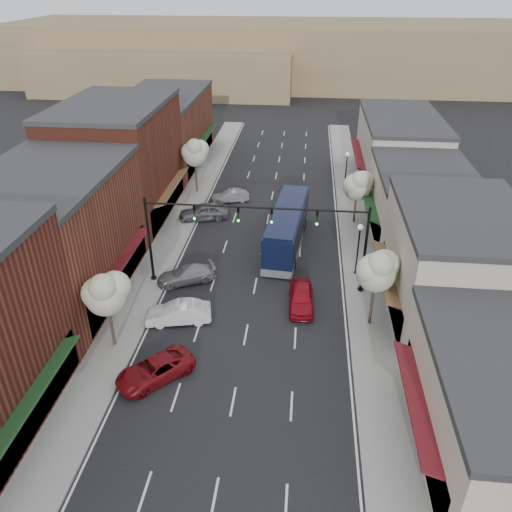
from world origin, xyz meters
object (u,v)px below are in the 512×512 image
(tree_left_far, at_px, (195,152))
(parked_car_c, at_px, (186,275))
(lamp_post_near, at_px, (359,241))
(parked_car_e, at_px, (230,196))
(signal_mast_right, at_px, (333,236))
(signal_mast_left, at_px, (179,229))
(tree_right_far, at_px, (358,184))
(tree_right_near, at_px, (377,269))
(coach_bus, at_px, (287,227))
(lamp_post_far, at_px, (347,165))
(tree_left_near, at_px, (106,292))
(red_hatchback, at_px, (301,297))
(parked_car_b, at_px, (179,313))
(parked_car_d, at_px, (204,212))
(parked_car_a, at_px, (155,370))

(tree_left_far, relative_size, parked_car_c, 1.36)
(lamp_post_near, relative_size, parked_car_e, 1.16)
(signal_mast_right, bearing_deg, signal_mast_left, 180.00)
(lamp_post_near, bearing_deg, tree_right_far, 86.69)
(tree_right_near, bearing_deg, signal_mast_right, 123.91)
(lamp_post_near, xyz_separation_m, coach_bus, (-5.70, 4.24, -1.16))
(tree_right_near, distance_m, lamp_post_far, 24.11)
(signal_mast_left, bearing_deg, tree_right_far, 40.54)
(signal_mast_left, height_order, tree_left_near, signal_mast_left)
(tree_left_far, bearing_deg, signal_mast_right, -52.29)
(tree_right_near, relative_size, red_hatchback, 1.35)
(lamp_post_far, relative_size, parked_car_c, 0.99)
(tree_right_near, height_order, parked_car_b, tree_right_near)
(tree_right_far, bearing_deg, coach_bus, -140.21)
(tree_left_near, distance_m, parked_car_e, 24.53)
(coach_bus, bearing_deg, parked_car_e, 130.32)
(tree_left_near, relative_size, lamp_post_far, 1.28)
(lamp_post_near, xyz_separation_m, red_hatchback, (-4.22, -4.83, -2.25))
(lamp_post_near, bearing_deg, signal_mast_left, -169.44)
(signal_mast_right, xyz_separation_m, parked_car_b, (-10.39, -5.02, -3.89))
(parked_car_e, bearing_deg, tree_right_near, 12.06)
(tree_right_near, xyz_separation_m, parked_car_d, (-14.55, 15.44, -3.64))
(tree_right_far, height_order, tree_left_far, tree_left_far)
(tree_right_far, xyz_separation_m, tree_left_far, (-16.60, 6.00, 0.61))
(parked_car_b, distance_m, parked_car_e, 20.91)
(signal_mast_right, bearing_deg, tree_right_far, 77.15)
(parked_car_c, height_order, parked_car_d, parked_car_d)
(parked_car_a, bearing_deg, lamp_post_near, 91.12)
(signal_mast_left, distance_m, lamp_post_near, 13.75)
(tree_right_near, distance_m, tree_right_far, 16.01)
(parked_car_d, bearing_deg, signal_mast_left, -15.21)
(red_hatchback, relative_size, parked_car_c, 0.98)
(signal_mast_left, relative_size, parked_car_c, 1.82)
(coach_bus, relative_size, parked_car_c, 2.60)
(tree_right_far, relative_size, tree_left_near, 0.95)
(tree_right_near, bearing_deg, red_hatchback, 160.08)
(red_hatchback, relative_size, parked_car_e, 1.15)
(signal_mast_left, relative_size, parked_car_b, 1.85)
(parked_car_b, bearing_deg, lamp_post_far, 141.27)
(lamp_post_near, distance_m, lamp_post_far, 17.50)
(red_hatchback, xyz_separation_m, parked_car_e, (-7.87, 18.21, -0.12))
(tree_left_far, distance_m, coach_bus, 15.50)
(parked_car_c, distance_m, parked_car_d, 11.40)
(tree_left_near, bearing_deg, parked_car_c, 70.49)
(red_hatchback, xyz_separation_m, parked_car_b, (-8.35, -2.70, -0.02))
(parked_car_b, bearing_deg, parked_car_c, 175.02)
(tree_right_far, relative_size, parked_car_e, 1.41)
(parked_car_e, bearing_deg, signal_mast_right, 11.66)
(parked_car_d, bearing_deg, parked_car_a, -14.60)
(tree_left_near, distance_m, lamp_post_near, 19.25)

